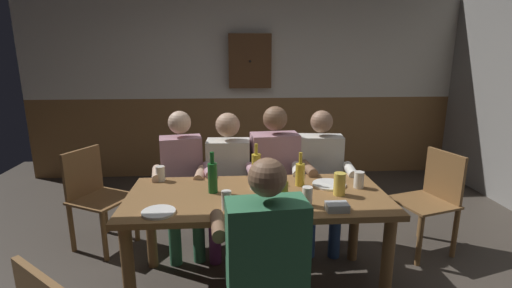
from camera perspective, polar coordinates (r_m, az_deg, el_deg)
ground_plane at (r=2.99m, az=0.18°, el=-20.97°), size 6.96×6.96×0.00m
back_wall_upper at (r=5.14m, az=-1.98°, el=15.00°), size 5.80×0.12×1.42m
back_wall_wainscot at (r=5.27m, az=-1.86°, el=1.22°), size 5.80×0.12×1.09m
dining_table at (r=2.68m, az=0.18°, el=-9.79°), size 1.82×0.82×0.74m
person_0 at (r=3.28m, az=-11.17°, el=-4.93°), size 0.53×0.55×1.22m
person_1 at (r=3.25m, az=-4.28°, el=-4.89°), size 0.53×0.54×1.20m
person_2 at (r=3.28m, az=3.06°, el=-4.12°), size 0.57×0.56×1.25m
person_3 at (r=3.35m, az=9.85°, el=-4.42°), size 0.55×0.54×1.21m
person_4 at (r=2.10m, az=1.25°, el=-16.04°), size 0.58×0.56×1.21m
chair_empty_near_left at (r=3.59m, az=25.22°, el=-7.53°), size 0.55×0.55×0.88m
chair_empty_far_end at (r=3.62m, az=-23.43°, el=-7.16°), size 0.59×0.59×0.88m
condiment_caddy at (r=2.43m, az=12.30°, el=-9.40°), size 0.14×0.10×0.05m
plate_0 at (r=2.85m, az=11.12°, el=-6.10°), size 0.25×0.25×0.01m
plate_1 at (r=2.42m, az=-14.70°, el=-10.05°), size 0.21×0.21×0.01m
bottle_0 at (r=2.86m, az=0.03°, el=-3.54°), size 0.07×0.07×0.30m
bottle_1 at (r=2.79m, az=6.77°, el=-4.53°), size 0.07×0.07×0.26m
bottle_2 at (r=2.65m, az=-6.66°, el=-4.99°), size 0.07×0.07×0.30m
bottle_3 at (r=2.33m, az=4.28°, el=-7.99°), size 0.05×0.05×0.26m
pint_glass_0 at (r=2.38m, az=-4.54°, el=-8.62°), size 0.06×0.06×0.13m
pint_glass_1 at (r=2.45m, az=7.86°, el=-7.95°), size 0.07×0.07×0.13m
pint_glass_2 at (r=2.84m, az=15.48°, el=-5.29°), size 0.07×0.07×0.12m
pint_glass_3 at (r=2.60m, az=3.70°, el=-6.20°), size 0.07×0.07×0.16m
pint_glass_4 at (r=2.98m, az=-14.41°, el=-4.41°), size 0.07×0.07×0.12m
pint_glass_5 at (r=2.67m, az=12.67°, el=-6.00°), size 0.08×0.08×0.16m
pint_glass_6 at (r=2.71m, az=-0.14°, el=-5.37°), size 0.07×0.07×0.16m
wall_dart_cabinet at (r=5.02m, az=-0.94°, el=12.57°), size 0.56×0.15×0.70m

